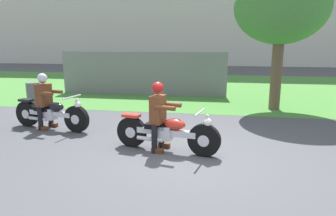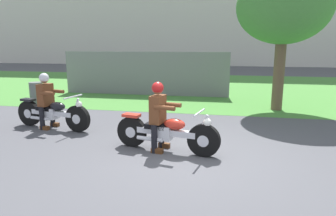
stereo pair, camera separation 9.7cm
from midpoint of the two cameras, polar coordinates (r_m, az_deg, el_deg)
name	(u,v)px [view 1 (the left image)]	position (r m, az deg, el deg)	size (l,w,h in m)	color
ground	(189,158)	(5.92, 3.40, -9.26)	(120.00, 120.00, 0.00)	#4C4C51
grass_verge	(210,87)	(15.35, 7.58, 3.87)	(60.00, 12.00, 0.01)	#478438
motorcycle_lead	(167,132)	(6.15, -0.72, -4.57)	(2.19, 0.75, 0.88)	black
rider_lead	(159,111)	(6.11, -2.19, -0.57)	(0.61, 0.53, 1.40)	black
motorcycle_follow	(51,114)	(8.29, -21.25, -0.99)	(2.21, 0.75, 0.89)	black
rider_follow	(44,97)	(8.32, -22.31, 1.97)	(0.61, 0.53, 1.41)	black
tree_roadside	(281,7)	(10.56, 20.05, 17.16)	(2.89, 2.89, 4.41)	brown
trash_can	(33,93)	(12.00, -23.97, 2.52)	(0.46, 0.46, 0.77)	#595E5B
fence_segment	(142,74)	(12.88, -5.12, 6.39)	(7.00, 0.06, 1.80)	slate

